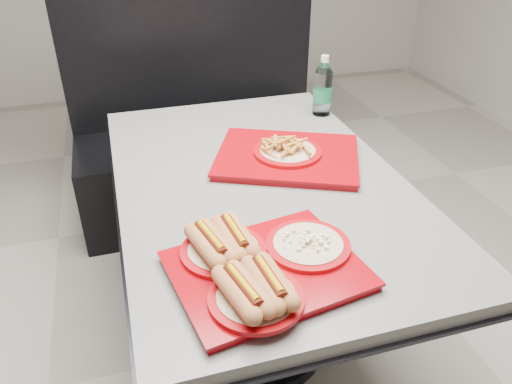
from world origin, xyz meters
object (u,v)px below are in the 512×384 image
object	(u,v)px
diner_table	(260,221)
tray_near	(259,265)
booth_bench	(201,138)
water_bottle	(323,89)
tray_far	(288,153)

from	to	relation	value
diner_table	tray_near	size ratio (longest dim) A/B	2.89
booth_bench	water_bottle	xyz separation A→B (m)	(0.40, -0.65, 0.45)
booth_bench	tray_far	world-z (taller)	booth_bench
tray_far	tray_near	bearing A→B (deg)	-116.10
water_bottle	booth_bench	bearing A→B (deg)	122.00
tray_near	booth_bench	bearing A→B (deg)	84.82
tray_near	diner_table	bearing A→B (deg)	72.79
tray_far	water_bottle	world-z (taller)	water_bottle
diner_table	tray_near	world-z (taller)	tray_near
tray_far	water_bottle	bearing A→B (deg)	52.16
diner_table	booth_bench	world-z (taller)	booth_bench
booth_bench	water_bottle	bearing A→B (deg)	-58.00
booth_bench	tray_near	xyz separation A→B (m)	(-0.14, -1.55, 0.38)
tray_far	booth_bench	bearing A→B (deg)	97.27
diner_table	water_bottle	xyz separation A→B (m)	(0.40, 0.45, 0.27)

